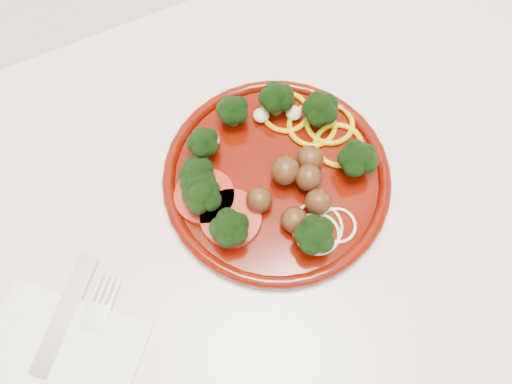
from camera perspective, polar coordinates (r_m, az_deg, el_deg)
name	(u,v)px	position (r m, az deg, el deg)	size (l,w,h in m)	color
counter	(132,356)	(0.98, -13.97, -17.71)	(2.40, 0.60, 0.90)	beige
plate	(272,173)	(0.54, 1.80, 2.16)	(0.25, 0.25, 0.05)	#410802
napkin	(50,378)	(0.53, -22.45, -19.05)	(0.15, 0.15, 0.00)	white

